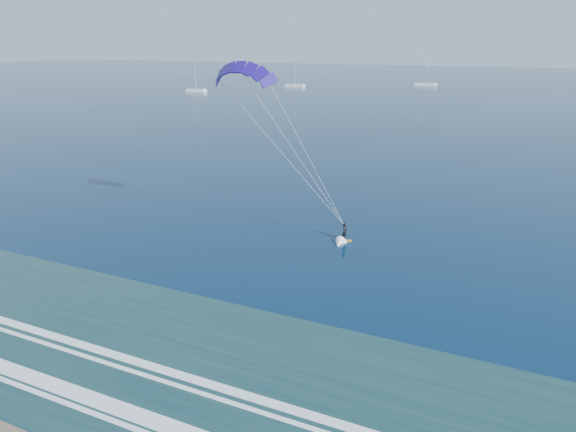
# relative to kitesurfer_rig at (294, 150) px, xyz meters

# --- Properties ---
(kitesurfer_rig) EXTENTS (13.96, 7.83, 19.17)m
(kitesurfer_rig) POSITION_rel_kitesurfer_rig_xyz_m (0.00, 0.00, 0.00)
(kitesurfer_rig) COLOR gold
(kitesurfer_rig) RESTS_ON ground
(sailboat_0) EXTENTS (8.83, 2.40, 11.99)m
(sailboat_0) POSITION_rel_kitesurfer_rig_xyz_m (-103.29, 135.07, -9.13)
(sailboat_0) COLOR white
(sailboat_0) RESTS_ON ground
(sailboat_1) EXTENTS (9.27, 2.40, 12.65)m
(sailboat_1) POSITION_rel_kitesurfer_rig_xyz_m (-76.24, 173.95, -9.13)
(sailboat_1) COLOR white
(sailboat_1) RESTS_ON ground
(sailboat_2) EXTENTS (9.90, 2.40, 13.18)m
(sailboat_2) POSITION_rel_kitesurfer_rig_xyz_m (-23.65, 206.15, -9.12)
(sailboat_2) COLOR white
(sailboat_2) RESTS_ON ground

